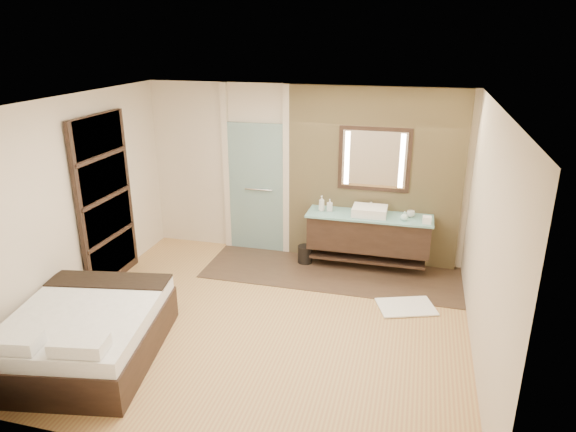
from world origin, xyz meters
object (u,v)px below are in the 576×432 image
(waste_bin, at_px, (305,254))
(bed, at_px, (86,333))
(vanity, at_px, (369,233))
(mirror_unit, at_px, (374,159))

(waste_bin, bearing_deg, bed, -120.78)
(vanity, relative_size, mirror_unit, 1.75)
(mirror_unit, bearing_deg, bed, -129.68)
(mirror_unit, relative_size, waste_bin, 3.72)
(mirror_unit, relative_size, bed, 0.51)
(mirror_unit, height_order, waste_bin, mirror_unit)
(vanity, distance_m, waste_bin, 1.06)
(waste_bin, bearing_deg, mirror_unit, 17.75)
(bed, bearing_deg, vanity, 38.17)
(vanity, bearing_deg, waste_bin, -175.94)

